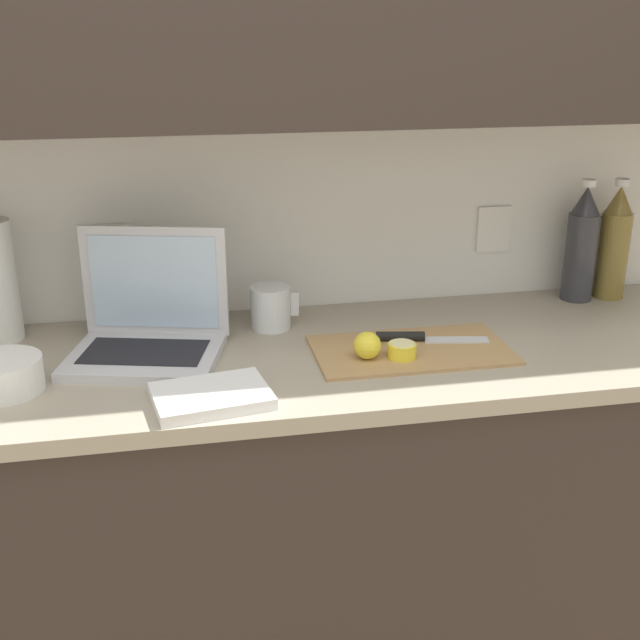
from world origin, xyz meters
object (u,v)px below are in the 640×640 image
(bowl_white, at_px, (3,375))
(lemon_whole_beside, at_px, (367,345))
(bottle_oil_tall, at_px, (614,244))
(measuring_cup, at_px, (271,307))
(cutting_board, at_px, (411,350))
(lemon_half_cut, at_px, (402,350))
(laptop, at_px, (149,325))
(bottle_green_soda, at_px, (581,245))
(knife, at_px, (413,337))

(bowl_white, bearing_deg, lemon_whole_beside, 0.11)
(bowl_white, bearing_deg, bottle_oil_tall, 11.43)
(measuring_cup, bearing_deg, lemon_whole_beside, -54.33)
(cutting_board, distance_m, lemon_whole_beside, 0.12)
(lemon_half_cut, height_order, bowl_white, bowl_white)
(lemon_half_cut, height_order, bottle_oil_tall, bottle_oil_tall)
(laptop, bearing_deg, cutting_board, 3.57)
(lemon_whole_beside, distance_m, bottle_green_soda, 0.72)
(lemon_whole_beside, xyz_separation_m, bottle_green_soda, (0.64, 0.30, 0.11))
(knife, distance_m, measuring_cup, 0.35)
(bowl_white, bearing_deg, cutting_board, 2.43)
(lemon_half_cut, distance_m, measuring_cup, 0.36)
(lemon_whole_beside, relative_size, bottle_green_soda, 0.19)
(lemon_whole_beside, bearing_deg, cutting_board, 17.50)
(knife, distance_m, lemon_half_cut, 0.10)
(lemon_whole_beside, bearing_deg, bottle_oil_tall, 21.99)
(lemon_whole_beside, bearing_deg, bottle_green_soda, 24.80)
(lemon_half_cut, distance_m, bottle_oil_tall, 0.74)
(laptop, height_order, bottle_green_soda, bottle_green_soda)
(cutting_board, xyz_separation_m, bottle_oil_tall, (0.63, 0.26, 0.14))
(bottle_oil_tall, height_order, measuring_cup, bottle_oil_tall)
(laptop, height_order, lemon_whole_beside, laptop)
(cutting_board, bearing_deg, bottle_oil_tall, 22.75)
(laptop, relative_size, measuring_cup, 3.27)
(measuring_cup, xyz_separation_m, bowl_white, (-0.57, -0.24, -0.02))
(lemon_half_cut, relative_size, bowl_white, 0.40)
(knife, relative_size, bottle_green_soda, 0.81)
(bottle_green_soda, relative_size, bottle_oil_tall, 1.01)
(lemon_whole_beside, relative_size, bowl_white, 0.39)
(bottle_green_soda, height_order, bowl_white, bottle_green_soda)
(bottle_green_soda, bearing_deg, lemon_half_cut, -151.72)
(bottle_oil_tall, xyz_separation_m, measuring_cup, (-0.91, -0.05, -0.09))
(cutting_board, distance_m, measuring_cup, 0.36)
(cutting_board, distance_m, knife, 0.05)
(bowl_white, bearing_deg, lemon_half_cut, -0.50)
(laptop, height_order, cutting_board, laptop)
(laptop, height_order, bottle_oil_tall, bottle_oil_tall)
(bottle_oil_tall, bearing_deg, bottle_green_soda, -180.00)
(measuring_cup, bearing_deg, bottle_green_soda, 3.79)
(laptop, xyz_separation_m, lemon_whole_beside, (0.46, -0.15, -0.03))
(cutting_board, height_order, knife, knife)
(cutting_board, bearing_deg, laptop, 168.90)
(lemon_half_cut, xyz_separation_m, bottle_oil_tall, (0.66, 0.31, 0.12))
(laptop, xyz_separation_m, bottle_green_soda, (1.10, 0.15, 0.08))
(cutting_board, distance_m, bottle_oil_tall, 0.69)
(knife, distance_m, lemon_whole_beside, 0.15)
(knife, distance_m, bowl_white, 0.87)
(knife, bearing_deg, lemon_half_cut, -110.77)
(cutting_board, relative_size, bottle_green_soda, 1.37)
(laptop, relative_size, lemon_half_cut, 6.06)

